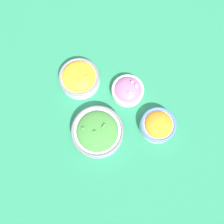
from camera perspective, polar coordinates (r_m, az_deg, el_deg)
name	(u,v)px	position (r m, az deg, el deg)	size (l,w,h in m)	color
ground_plane	(112,114)	(1.05, 0.00, -0.41)	(3.00, 3.00, 0.00)	#23704C
bowl_carrots	(158,125)	(1.02, 10.47, -2.97)	(0.14, 0.14, 0.08)	#B2C1CC
bowl_squash	(79,78)	(1.06, -7.49, 7.74)	(0.17, 0.17, 0.09)	silver
bowl_broccoli	(98,132)	(1.00, -3.32, -4.49)	(0.21, 0.21, 0.08)	#B2C1CC
bowl_red_onion	(128,90)	(1.05, 3.62, 5.00)	(0.14, 0.14, 0.07)	silver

